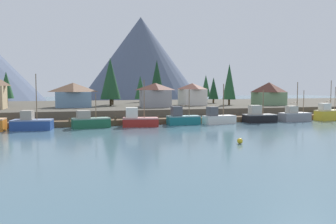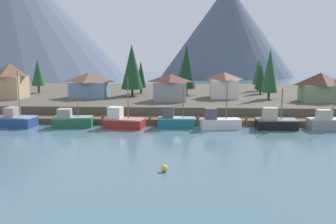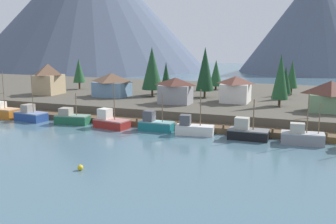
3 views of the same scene
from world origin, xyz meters
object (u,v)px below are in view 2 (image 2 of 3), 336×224
Objects in this scene: fishing_boat_blue at (16,120)px; house_tan at (11,80)px; house_blue at (90,85)px; conifer_mid_left at (270,71)px; fishing_boat_teal at (175,120)px; conifer_mid_right at (187,67)px; fishing_boat_grey at (328,123)px; conifer_back_right at (38,72)px; conifer_far_left at (261,76)px; fishing_boat_white at (219,122)px; house_white at (224,85)px; conifer_centre at (258,72)px; conifer_near_left at (182,73)px; conifer_back_left at (141,74)px; house_grey at (170,87)px; fishing_boat_black at (275,122)px; house_green at (320,87)px; fishing_boat_green at (72,120)px; fishing_boat_red at (123,121)px; channel_buoy at (164,168)px; conifer_near_right at (132,67)px.

fishing_boat_blue is 1.22× the size of house_tan.
conifer_mid_left is at bearing -0.69° from house_blue.
conifer_mid_right is (1.70, 25.71, 7.94)m from fishing_boat_teal.
house_tan reaches higher than fishing_boat_grey.
conifer_far_left is (53.95, 0.74, -0.79)m from conifer_back_right.
fishing_boat_white is (7.10, -0.46, -0.09)m from fishing_boat_teal.
house_white is at bearing 74.43° from fishing_boat_white.
conifer_near_left is at bearing 169.19° from conifer_centre.
conifer_centre is at bearing -10.81° from conifer_near_left.
conifer_back_left is (-28.45, 10.11, -1.34)m from conifer_mid_left.
house_grey is (-8.60, 15.02, 4.21)m from fishing_boat_white.
fishing_boat_white is 22.22m from house_white.
conifer_far_left is (45.57, 30.37, 5.66)m from fishing_boat_blue.
conifer_back_right is (-44.42, 7.66, 2.21)m from house_white.
house_green is at bearing 52.31° from fishing_boat_black.
fishing_boat_white is 27.00m from house_green.
conifer_near_left is at bearing 59.53° from fishing_boat_green.
conifer_centre is (54.85, 8.60, -0.02)m from conifer_back_right.
conifer_mid_left is 0.90× the size of conifer_mid_right.
fishing_boat_red is 40.49m from house_green.
fishing_boat_white reaches higher than fishing_boat_black.
fishing_boat_blue is 1.13× the size of fishing_boat_grey.
fishing_boat_red is at bearing -144.05° from conifer_mid_left.
conifer_mid_right is 16.64× the size of channel_buoy.
conifer_near_right reaches higher than fishing_boat_grey.
conifer_far_left is at bearing -31.65° from conifer_near_left.
conifer_near_right reaches higher than fishing_boat_red.
conifer_near_right is 12.48m from conifer_mid_right.
house_blue is at bearing 127.95° from fishing_boat_red.
fishing_boat_black is 21.03m from conifer_mid_left.
house_white is 19.45m from conifer_centre.
house_tan is 0.64× the size of conifer_near_right.
conifer_back_left is at bearing 110.51° from fishing_boat_white.
conifer_back_left reaches higher than house_blue.
conifer_near_left is at bearing 89.43° from channel_buoy.
conifer_near_left is at bearing 58.32° from conifer_near_right.
conifer_far_left is at bearing 69.57° from channel_buoy.
fishing_boat_green is 0.56× the size of conifer_mid_right.
conifer_mid_right is (1.23, -15.50, 2.07)m from conifer_near_left.
house_white is (45.75, 3.59, -1.00)m from house_tan.
house_white is at bearing 39.76° from fishing_boat_blue.
conifer_far_left reaches higher than fishing_boat_white.
conifer_back_left is (-0.94, 30.06, 5.98)m from fishing_boat_red.
conifer_back_left reaches higher than fishing_boat_white.
conifer_back_right is (-8.38, 29.62, 6.45)m from fishing_boat_blue.
fishing_boat_teal is at bearing -114.87° from house_white.
fishing_boat_red is 30.66m from conifer_back_left.
fishing_boat_white is 1.02× the size of house_tan.
fishing_boat_teal is at bearing -134.90° from conifer_mid_left.
fishing_boat_white is 34.52m from conifer_back_left.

